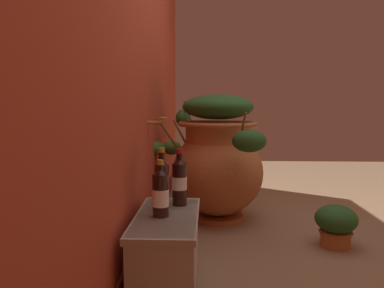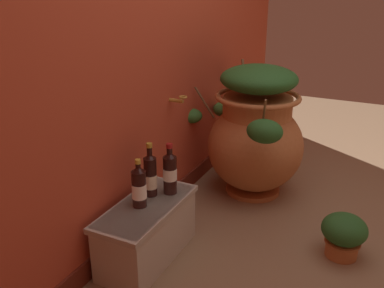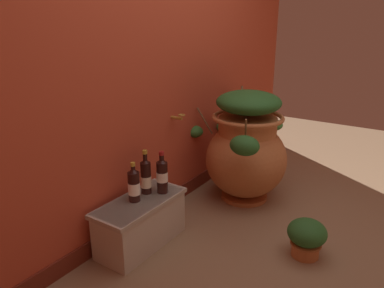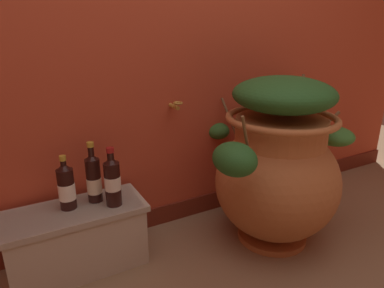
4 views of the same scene
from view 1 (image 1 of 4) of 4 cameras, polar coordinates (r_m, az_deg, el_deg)
The scene contains 8 objects.
ground_plane at distance 2.63m, azimuth 18.48°, elevation -13.99°, with size 7.00×7.00×0.00m, color #896B4C.
back_wall at distance 2.45m, azimuth -9.48°, elevation 15.48°, with size 4.40×0.33×2.60m.
terracotta_urn at distance 2.90m, azimuth 3.80°, elevation -2.27°, with size 1.08×0.91×0.96m.
stone_ledge at distance 1.95m, azimuth -3.78°, elevation -15.10°, with size 0.69×0.31×0.34m.
wine_bottle_left at distance 1.85m, azimuth -4.76°, elevation -7.23°, with size 0.08×0.08×0.28m.
wine_bottle_middle at distance 2.04m, azimuth -1.91°, elevation -5.43°, with size 0.08×0.08×0.31m.
wine_bottle_right at distance 1.98m, azimuth -4.60°, elevation -6.00°, with size 0.08×0.08×0.32m.
potted_shrub at distance 2.56m, azimuth 20.94°, elevation -11.19°, with size 0.26×0.26×0.26m.
Camera 1 is at (-2.37, 0.71, 0.89)m, focal length 35.29 mm.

